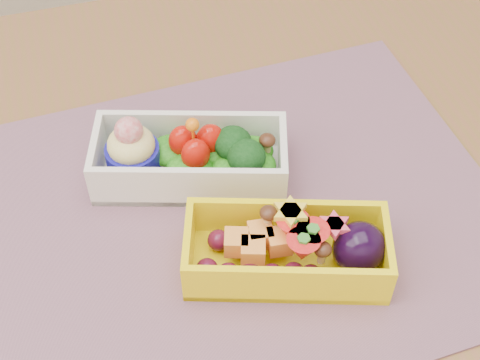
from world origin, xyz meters
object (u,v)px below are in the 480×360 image
object	(u,v)px
table	(263,304)
bento_yellow	(291,249)
bento_white	(189,158)
placemat	(233,215)

from	to	relation	value
table	bento_yellow	distance (m)	0.13
bento_white	bento_yellow	distance (m)	0.13
bento_white	bento_yellow	size ratio (longest dim) A/B	1.05
bento_yellow	table	bearing A→B (deg)	127.97
bento_yellow	placemat	bearing A→B (deg)	131.73
bento_white	placemat	bearing A→B (deg)	-47.82
table	placemat	size ratio (longest dim) A/B	2.54
table	placemat	bearing A→B (deg)	116.69
bento_yellow	bento_white	bearing A→B (deg)	132.26
placemat	bento_white	bearing A→B (deg)	115.04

